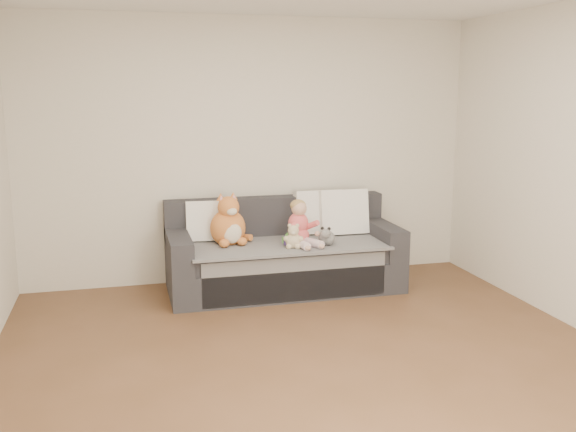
# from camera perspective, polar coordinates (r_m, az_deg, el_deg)

# --- Properties ---
(room_shell) EXTENTS (5.00, 5.00, 5.00)m
(room_shell) POSITION_cam_1_polar(r_m,az_deg,el_deg) (4.40, 2.04, 3.30)
(room_shell) COLOR brown
(room_shell) RESTS_ON ground
(sofa) EXTENTS (2.20, 0.94, 0.85)m
(sofa) POSITION_cam_1_polar(r_m,az_deg,el_deg) (6.21, -0.44, -3.65)
(sofa) COLOR #242428
(sofa) RESTS_ON ground
(cushion_left) EXTENTS (0.43, 0.23, 0.40)m
(cushion_left) POSITION_cam_1_polar(r_m,az_deg,el_deg) (6.19, -7.11, -0.42)
(cushion_left) COLOR white
(cushion_left) RESTS_ON sofa
(cushion_right_back) EXTENTS (0.48, 0.22, 0.45)m
(cushion_right_back) POSITION_cam_1_polar(r_m,az_deg,el_deg) (6.44, 2.72, 0.36)
(cushion_right_back) COLOR white
(cushion_right_back) RESTS_ON sofa
(cushion_right_front) EXTENTS (0.49, 0.22, 0.46)m
(cushion_right_front) POSITION_cam_1_polar(r_m,az_deg,el_deg) (6.43, 4.93, 0.37)
(cushion_right_front) COLOR white
(cushion_right_front) RESTS_ON sofa
(toddler) EXTENTS (0.30, 0.44, 0.43)m
(toddler) POSITION_cam_1_polar(r_m,az_deg,el_deg) (5.99, 1.09, -0.85)
(toddler) COLOR #F05464
(toddler) RESTS_ON sofa
(plush_cat) EXTENTS (0.41, 0.38, 0.51)m
(plush_cat) POSITION_cam_1_polar(r_m,az_deg,el_deg) (6.02, -5.30, -0.76)
(plush_cat) COLOR #C8782C
(plush_cat) RESTS_ON sofa
(teddy_bear) EXTENTS (0.18, 0.14, 0.23)m
(teddy_bear) POSITION_cam_1_polar(r_m,az_deg,el_deg) (5.86, 0.49, -1.98)
(teddy_bear) COLOR tan
(teddy_bear) RESTS_ON sofa
(plush_cow) EXTENTS (0.16, 0.23, 0.19)m
(plush_cow) POSITION_cam_1_polar(r_m,az_deg,el_deg) (5.98, 3.43, -1.87)
(plush_cow) COLOR white
(plush_cow) RESTS_ON sofa
(sippy_cup) EXTENTS (0.11, 0.08, 0.12)m
(sippy_cup) POSITION_cam_1_polar(r_m,az_deg,el_deg) (5.98, -0.06, -2.03)
(sippy_cup) COLOR #4A3289
(sippy_cup) RESTS_ON sofa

